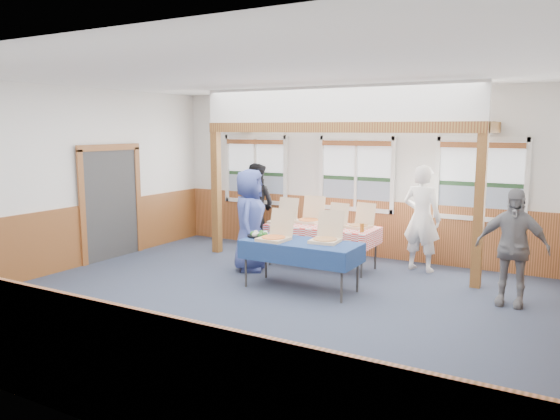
% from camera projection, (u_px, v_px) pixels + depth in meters
% --- Properties ---
extents(floor, '(8.00, 8.00, 0.00)m').
position_uv_depth(floor, '(264.00, 302.00, 7.83)').
color(floor, '#2A3245').
rests_on(floor, ground).
extents(ceiling, '(8.00, 8.00, 0.00)m').
position_uv_depth(ceiling, '(262.00, 74.00, 7.36)').
color(ceiling, white).
rests_on(ceiling, wall_back).
extents(wall_back, '(8.00, 0.00, 8.00)m').
position_uv_depth(wall_back, '(357.00, 174.00, 10.60)').
color(wall_back, silver).
rests_on(wall_back, floor).
extents(wall_front, '(8.00, 0.00, 8.00)m').
position_uv_depth(wall_front, '(46.00, 233.00, 4.59)').
color(wall_front, silver).
rests_on(wall_front, floor).
extents(wall_left, '(0.00, 8.00, 8.00)m').
position_uv_depth(wall_left, '(69.00, 179.00, 9.55)').
color(wall_left, silver).
rests_on(wall_left, floor).
extents(wainscot_back, '(7.98, 0.05, 1.10)m').
position_uv_depth(wainscot_back, '(355.00, 227.00, 10.73)').
color(wainscot_back, brown).
rests_on(wainscot_back, floor).
extents(wainscot_front, '(7.98, 0.05, 1.10)m').
position_uv_depth(wainscot_front, '(56.00, 351.00, 4.77)').
color(wainscot_front, brown).
rests_on(wainscot_front, floor).
extents(wainscot_left, '(0.05, 6.98, 1.10)m').
position_uv_depth(wainscot_left, '(73.00, 238.00, 9.70)').
color(wainscot_left, brown).
rests_on(wainscot_left, floor).
extents(cased_opening, '(0.06, 1.30, 2.10)m').
position_uv_depth(cased_opening, '(111.00, 204.00, 10.39)').
color(cased_opening, '#313131').
rests_on(cased_opening, wall_left).
extents(window_left, '(1.56, 0.10, 1.46)m').
position_uv_depth(window_left, '(256.00, 166.00, 11.68)').
color(window_left, white).
rests_on(window_left, wall_back).
extents(window_mid, '(1.56, 0.10, 1.46)m').
position_uv_depth(window_mid, '(356.00, 170.00, 10.55)').
color(window_mid, white).
rests_on(window_mid, wall_back).
extents(window_right, '(1.56, 0.10, 1.46)m').
position_uv_depth(window_right, '(481.00, 175.00, 9.42)').
color(window_right, white).
rests_on(window_right, wall_back).
extents(post_left, '(0.15, 0.15, 2.40)m').
position_uv_depth(post_left, '(216.00, 193.00, 10.85)').
color(post_left, '#5D2B14').
rests_on(post_left, floor).
extents(post_right, '(0.15, 0.15, 2.40)m').
position_uv_depth(post_right, '(479.00, 212.00, 8.40)').
color(post_right, '#5D2B14').
rests_on(post_right, floor).
extents(cross_beam, '(5.15, 0.18, 0.18)m').
position_uv_depth(cross_beam, '(332.00, 127.00, 9.44)').
color(cross_beam, '#5D2B14').
rests_on(cross_beam, post_left).
extents(table_left, '(1.93, 1.16, 0.76)m').
position_uv_depth(table_left, '(301.00, 245.00, 8.36)').
color(table_left, '#313131').
rests_on(table_left, floor).
extents(table_right, '(2.12, 1.46, 0.76)m').
position_uv_depth(table_right, '(322.00, 229.00, 9.73)').
color(table_right, '#313131').
rests_on(table_right, floor).
extents(pizza_box_a, '(0.44, 0.53, 0.46)m').
position_uv_depth(pizza_box_a, '(275.00, 236.00, 8.44)').
color(pizza_box_a, beige).
rests_on(pizza_box_a, table_left).
extents(pizza_box_b, '(0.46, 0.55, 0.46)m').
position_uv_depth(pizza_box_b, '(326.00, 238.00, 8.31)').
color(pizza_box_b, beige).
rests_on(pizza_box_b, table_left).
extents(pizza_box_c, '(0.41, 0.50, 0.44)m').
position_uv_depth(pizza_box_c, '(283.00, 219.00, 9.99)').
color(pizza_box_c, beige).
rests_on(pizza_box_c, table_right).
extents(pizza_box_d, '(0.45, 0.54, 0.46)m').
position_uv_depth(pizza_box_d, '(309.00, 219.00, 10.05)').
color(pizza_box_d, beige).
rests_on(pizza_box_d, table_right).
extents(pizza_box_e, '(0.43, 0.50, 0.41)m').
position_uv_depth(pizza_box_e, '(334.00, 224.00, 9.52)').
color(pizza_box_e, beige).
rests_on(pizza_box_e, table_right).
extents(pizza_box_f, '(0.45, 0.52, 0.41)m').
position_uv_depth(pizza_box_f, '(360.00, 224.00, 9.51)').
color(pizza_box_f, beige).
rests_on(pizza_box_f, table_right).
extents(veggie_tray, '(0.39, 0.39, 0.09)m').
position_uv_depth(veggie_tray, '(259.00, 235.00, 8.71)').
color(veggie_tray, black).
rests_on(veggie_tray, table_left).
extents(drink_glass, '(0.07, 0.07, 0.15)m').
position_uv_depth(drink_glass, '(362.00, 228.00, 9.08)').
color(drink_glass, '#9F581A').
rests_on(drink_glass, table_right).
extents(woman_white, '(0.74, 0.55, 1.86)m').
position_uv_depth(woman_white, '(422.00, 218.00, 9.47)').
color(woman_white, white).
rests_on(woman_white, floor).
extents(woman_black, '(0.88, 0.70, 1.77)m').
position_uv_depth(woman_black, '(256.00, 206.00, 11.31)').
color(woman_black, black).
rests_on(woman_black, floor).
extents(man_blue, '(0.85, 1.02, 1.78)m').
position_uv_depth(man_blue, '(250.00, 220.00, 9.50)').
color(man_blue, '#37458B').
rests_on(man_blue, floor).
extents(person_grey, '(0.98, 0.42, 1.66)m').
position_uv_depth(person_grey, '(512.00, 247.00, 7.61)').
color(person_grey, slate).
rests_on(person_grey, floor).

